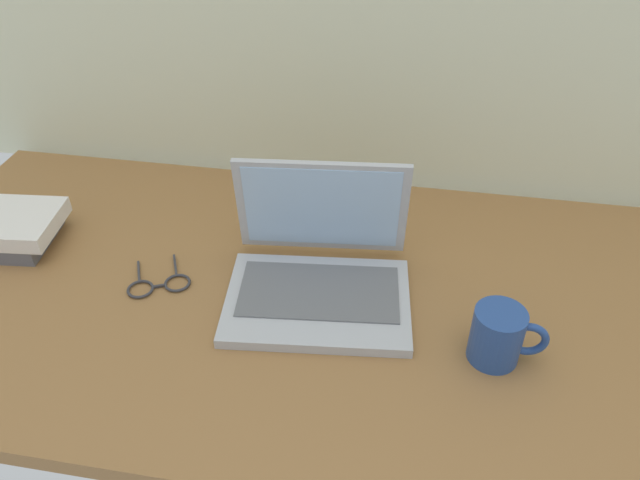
% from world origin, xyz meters
% --- Properties ---
extents(desk, '(1.60, 0.76, 0.03)m').
position_xyz_m(desk, '(0.00, 0.00, 0.01)').
color(desk, olive).
rests_on(desk, ground).
extents(laptop, '(0.33, 0.29, 0.22)m').
position_xyz_m(laptop, '(-0.01, 0.02, 0.08)').
color(laptop, '#B2B5BA').
rests_on(laptop, desk).
extents(coffee_mug, '(0.12, 0.08, 0.09)m').
position_xyz_m(coffee_mug, '(0.29, -0.09, 0.08)').
color(coffee_mug, '#26478C').
rests_on(coffee_mug, desk).
extents(eyeglasses, '(0.13, 0.13, 0.01)m').
position_xyz_m(eyeglasses, '(-0.28, -0.03, 0.03)').
color(eyeglasses, '#333338').
rests_on(eyeglasses, desk).
extents(book_stack, '(0.21, 0.16, 0.06)m').
position_xyz_m(book_stack, '(-0.61, 0.05, 0.06)').
color(book_stack, '#595960').
rests_on(book_stack, desk).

